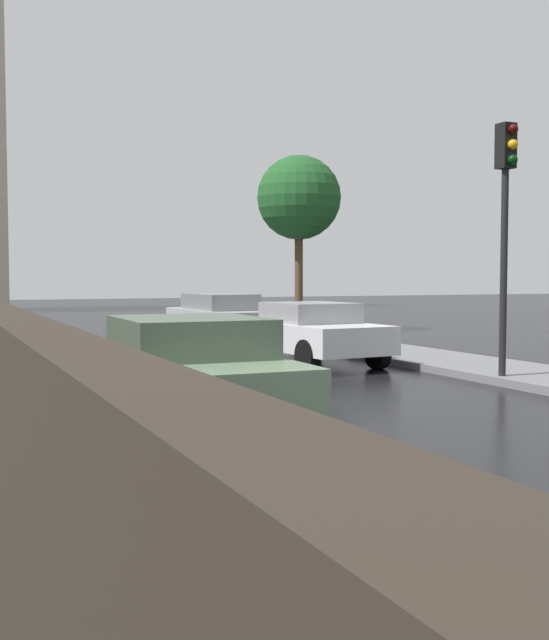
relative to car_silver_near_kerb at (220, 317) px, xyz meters
The scene contains 6 objects.
fence_far 17.57m from the car_silver_near_kerb, 113.20° to the right, with size 0.20×60.00×1.67m, color #2D261E.
car_silver_near_kerb is the anchor object (origin of this frame).
car_white_mid_road 5.61m from the car_silver_near_kerb, 90.49° to the right, with size 2.01×4.01×1.29m.
car_green_far_ahead 12.07m from the car_silver_near_kerb, 111.68° to the right, with size 1.94×3.99×1.35m.
traffic_light 9.99m from the car_silver_near_kerb, 80.33° to the right, with size 0.26×0.39×4.23m.
street_tree_mid 6.17m from the car_silver_near_kerb, 38.63° to the left, with size 2.75×2.75×5.78m.
Camera 1 is at (-4.60, -3.81, 1.82)m, focal length 43.65 mm.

